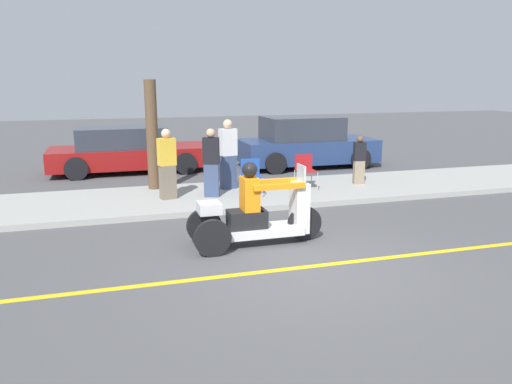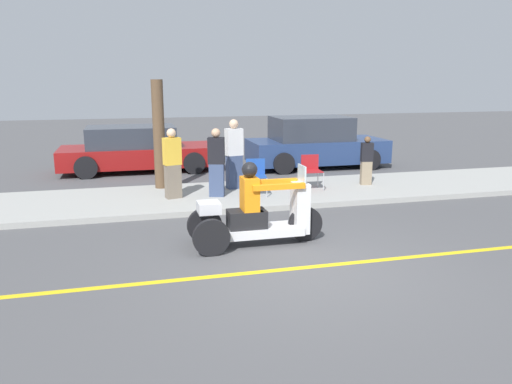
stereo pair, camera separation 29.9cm
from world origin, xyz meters
name	(u,v)px [view 1 (the left image)]	position (x,y,z in m)	size (l,w,h in m)	color
ground_plane	(309,267)	(0.00, 0.00, 0.00)	(60.00, 60.00, 0.00)	#4C4C4F
lane_stripe	(280,270)	(-0.46, 0.00, 0.00)	(24.00, 0.12, 0.01)	gold
sidewalk_strip	(233,195)	(0.00, 4.60, 0.06)	(28.00, 2.80, 0.12)	#9E9E99
motorcycle_trike	(256,216)	(-0.45, 1.21, 0.51)	(2.29, 0.80, 1.42)	black
spectator_with_child	(359,161)	(3.33, 4.72, 0.71)	(0.32, 0.23, 1.22)	gray
spectator_far_back	(167,165)	(-1.53, 4.47, 0.87)	(0.41, 0.31, 1.56)	#726656
spectator_by_tree	(211,164)	(-0.55, 4.40, 0.87)	(0.42, 0.32, 1.55)	#38476B
spectator_end_of_line	(228,156)	(0.01, 5.13, 0.93)	(0.44, 0.31, 1.68)	#38476B
folding_chair_curbside	(305,168)	(1.80, 4.61, 0.62)	(0.49, 0.49, 0.82)	#A5A8AD
folding_chair_set_back	(251,173)	(0.35, 4.34, 0.62)	(0.53, 0.53, 0.82)	#A5A8AD
parked_car_lot_left	(306,143)	(3.24, 8.09, 0.74)	(4.26, 2.04, 1.59)	navy
parked_car_lot_right	(128,150)	(-2.20, 8.81, 0.65)	(4.66, 2.04, 1.35)	maroon
tree_trunk	(152,135)	(-1.73, 5.64, 1.42)	(0.28, 0.28, 2.61)	brown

